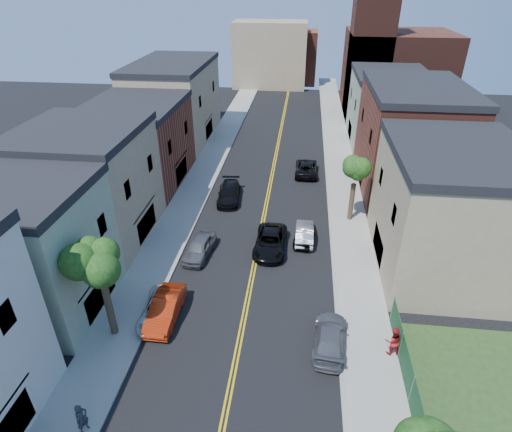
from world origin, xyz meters
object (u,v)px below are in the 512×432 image
(pedestrian_right, at_px, (393,341))
(white_pickup, at_px, (160,310))
(red_sedan, at_px, (165,309))
(pedestrian_left, at_px, (82,418))
(black_car_right, at_px, (304,234))
(silver_car_right, at_px, (304,233))
(black_car_left, at_px, (229,193))
(black_suv_lane, at_px, (270,242))
(dark_car_right_far, at_px, (306,168))
(grey_car_right, at_px, (330,337))
(grey_car_left, at_px, (199,247))

(pedestrian_right, bearing_deg, white_pickup, -11.90)
(red_sedan, bearing_deg, pedestrian_left, -100.81)
(black_car_right, xyz_separation_m, pedestrian_left, (-10.50, -18.43, 0.37))
(black_car_right, relative_size, silver_car_right, 0.94)
(black_car_left, height_order, black_suv_lane, black_car_left)
(dark_car_right_far, bearing_deg, grey_car_right, 94.07)
(white_pickup, bearing_deg, grey_car_left, 78.80)
(red_sedan, distance_m, black_suv_lane, 10.64)
(grey_car_right, distance_m, black_car_right, 11.55)
(grey_car_left, relative_size, black_suv_lane, 0.83)
(grey_car_left, relative_size, pedestrian_left, 2.47)
(black_car_right, height_order, dark_car_right_far, dark_car_right_far)
(silver_car_right, xyz_separation_m, dark_car_right_far, (0.00, 13.72, 0.03))
(black_car_left, bearing_deg, grey_car_left, -99.03)
(black_suv_lane, xyz_separation_m, pedestrian_right, (8.06, -10.15, 0.38))
(silver_car_right, height_order, pedestrian_right, pedestrian_right)
(red_sedan, relative_size, black_car_right, 1.18)
(black_car_left, bearing_deg, white_pickup, -100.43)
(white_pickup, relative_size, grey_car_left, 1.07)
(white_pickup, height_order, grey_car_left, grey_car_left)
(black_suv_lane, bearing_deg, black_car_left, 121.64)
(grey_car_left, distance_m, silver_car_right, 8.95)
(black_car_right, height_order, pedestrian_right, pedestrian_right)
(white_pickup, bearing_deg, black_car_left, 80.68)
(pedestrian_left, bearing_deg, red_sedan, 11.82)
(pedestrian_left, distance_m, pedestrian_right, 17.16)
(grey_car_right, xyz_separation_m, black_car_right, (-1.70, 11.43, -0.01))
(black_suv_lane, relative_size, pedestrian_left, 2.99)
(pedestrian_left, bearing_deg, grey_car_right, -37.20)
(red_sedan, xyz_separation_m, black_car_right, (8.90, 10.27, -0.10))
(silver_car_right, bearing_deg, white_pickup, 48.39)
(black_car_left, bearing_deg, black_suv_lane, -64.17)
(red_sedan, relative_size, grey_car_left, 1.06)
(dark_car_right_far, bearing_deg, red_sedan, 70.03)
(grey_car_left, bearing_deg, dark_car_right_far, 70.84)
(black_car_left, distance_m, black_car_right, 10.09)
(black_car_right, xyz_separation_m, dark_car_right_far, (0.00, 13.91, 0.05))
(grey_car_left, distance_m, black_suv_lane, 5.77)
(black_suv_lane, bearing_deg, silver_car_right, 33.82)
(dark_car_right_far, relative_size, black_suv_lane, 0.98)
(black_suv_lane, height_order, pedestrian_right, pedestrian_right)
(grey_car_left, height_order, black_suv_lane, grey_car_left)
(black_car_left, relative_size, silver_car_right, 1.23)
(black_suv_lane, relative_size, pedestrian_right, 2.74)
(grey_car_right, bearing_deg, black_car_left, -57.21)
(red_sedan, xyz_separation_m, black_car_left, (1.30, 16.90, -0.02))
(white_pickup, bearing_deg, pedestrian_right, -9.33)
(black_suv_lane, bearing_deg, grey_car_right, -64.52)
(grey_car_left, relative_size, pedestrian_right, 2.26)
(black_car_left, relative_size, pedestrian_right, 2.66)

